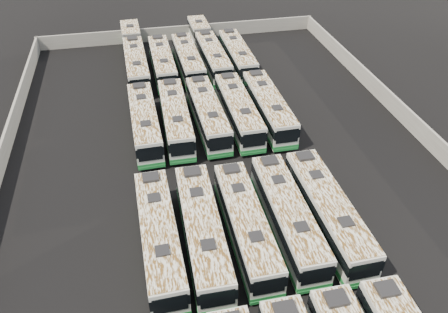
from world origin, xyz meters
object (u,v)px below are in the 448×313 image
bus_midfront_right (287,216)px  bus_back_far_right (237,56)px  bus_midfront_left (202,231)px  bus_back_center (188,60)px  bus_midback_far_left (145,122)px  bus_midfront_far_left (160,237)px  bus_midfront_center (246,225)px  bus_midback_right (239,110)px  bus_back_far_left (135,55)px  bus_midfront_far_right (327,211)px  bus_back_left (162,63)px  bus_back_right (208,48)px  bus_midback_far_right (268,107)px  bus_midback_left (176,118)px  bus_midback_center (208,114)px

bus_midfront_right → bus_back_far_right: (3.46, 32.32, -0.04)m
bus_midfront_left → bus_midfront_right: 7.31m
bus_back_center → bus_midback_far_left: bearing=-116.7°
bus_midfront_far_left → bus_midfront_center: (7.08, -0.11, -0.04)m
bus_midback_right → bus_back_far_right: 15.25m
bus_back_far_left → bus_midback_right: bearing=-60.1°
bus_back_center → bus_back_far_right: bearing=-0.1°
bus_midfront_far_right → bus_midback_far_left: (-14.24, 17.50, -0.05)m
bus_midfront_far_left → bus_back_left: size_ratio=1.03×
bus_back_center → bus_midfront_far_left: bearing=-103.6°
bus_back_far_left → bus_back_right: bus_back_far_left is taller
bus_midfront_center → bus_midback_far_right: size_ratio=0.97×
bus_back_far_left → bus_back_left: bus_back_far_left is taller
bus_midback_far_left → bus_midback_far_right: 14.34m
bus_midfront_far_left → bus_midfront_left: bus_midfront_left is taller
bus_midfront_far_left → bus_midfront_right: 10.75m
bus_midback_left → bus_midback_center: size_ratio=1.01×
bus_midback_left → bus_midback_right: size_ratio=1.00×
bus_midback_far_left → bus_back_center: 16.49m
bus_midback_left → bus_back_center: bus_midback_left is taller
bus_midfront_far_right → bus_midback_far_right: 17.64m
bus_midback_center → bus_back_far_right: size_ratio=1.02×
bus_midback_right → bus_back_center: (-3.70, 14.71, -0.04)m
bus_midfront_right → bus_midback_left: 18.91m
bus_back_far_left → bus_midback_far_left: bearing=-90.6°
bus_back_far_left → bus_back_center: size_ratio=1.57×
bus_midfront_left → bus_midback_left: (0.01, 17.72, -0.04)m
bus_midfront_right → bus_midfront_far_right: (3.49, -0.22, 0.04)m
bus_midfront_left → bus_midfront_center: (3.64, 0.05, -0.07)m
bus_midfront_left → bus_back_right: 36.78m
bus_back_left → bus_back_far_right: bus_back_far_right is taller
bus_midback_center → bus_back_far_left: size_ratio=0.64×
bus_midfront_center → bus_back_right: bearing=84.3°
bus_midback_right → bus_back_right: bearing=90.0°
bus_back_left → bus_back_center: (3.59, -0.08, 0.03)m
bus_midfront_far_left → bus_midfront_right: bus_midfront_far_left is taller
bus_back_center → bus_midback_left: bearing=-105.0°
bus_midback_far_left → bus_back_far_left: bus_back_far_left is taller
bus_back_far_right → bus_back_center: bearing=-179.1°
bus_midfront_left → bus_midback_far_left: bearing=102.0°
bus_midback_center → bus_back_center: (-0.09, 14.65, -0.01)m
bus_midfront_center → bus_midback_left: size_ratio=0.98×
bus_midfront_far_left → bus_back_far_right: bearing=65.2°
bus_midback_far_left → bus_midback_left: (3.46, 0.16, 0.01)m
bus_midfront_left → bus_back_far_right: 34.33m
bus_midback_far_right → bus_midback_far_left: bearing=-179.7°
bus_midfront_far_right → bus_back_center: bearing=101.6°
bus_midfront_far_left → bus_midfront_center: size_ratio=1.03×
bus_midfront_right → bus_back_left: bearing=102.8°
bus_midfront_center → bus_back_center: bearing=89.9°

